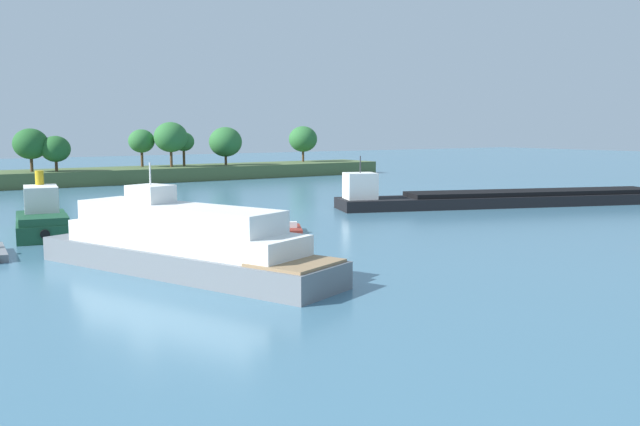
{
  "coord_description": "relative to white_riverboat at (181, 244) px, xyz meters",
  "views": [
    {
      "loc": [
        -41.58,
        -12.01,
        8.75
      ],
      "look_at": [
        -8.35,
        37.99,
        1.2
      ],
      "focal_mm": 38.07,
      "sensor_mm": 36.0,
      "label": 1
    }
  ],
  "objects": [
    {
      "name": "cargo_barge",
      "position": [
        45.2,
        13.15,
        -0.9
      ],
      "size": [
        41.65,
        19.78,
        5.79
      ],
      "color": "black",
      "rests_on": "ground"
    },
    {
      "name": "white_riverboat",
      "position": [
        0.0,
        0.0,
        0.0
      ],
      "size": [
        12.29,
        21.59,
        6.63
      ],
      "color": "slate",
      "rests_on": "ground"
    },
    {
      "name": "treeline_island",
      "position": [
        18.25,
        70.45,
        0.73
      ],
      "size": [
        99.85,
        10.76,
        9.72
      ],
      "color": "#4C6038",
      "rests_on": "ground"
    },
    {
      "name": "tugboat",
      "position": [
        -3.79,
        20.78,
        -0.47
      ],
      "size": [
        5.96,
        12.43,
        5.15
      ],
      "color": "#19472D",
      "rests_on": "ground"
    },
    {
      "name": "fishing_skiff",
      "position": [
        13.87,
        9.91,
        -1.53
      ],
      "size": [
        3.25,
        4.43,
        0.98
      ],
      "color": "maroon",
      "rests_on": "ground"
    }
  ]
}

